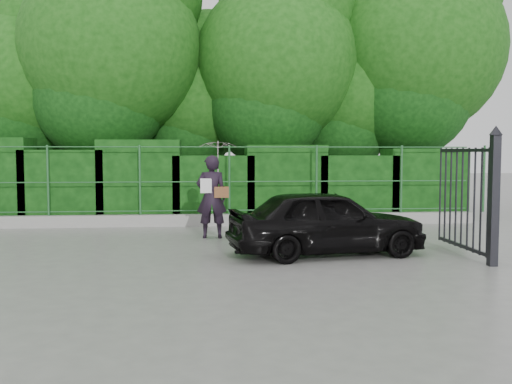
{
  "coord_description": "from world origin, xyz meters",
  "views": [
    {
      "loc": [
        -0.2,
        -10.32,
        1.92
      ],
      "look_at": [
        0.82,
        1.3,
        1.1
      ],
      "focal_mm": 40.0,
      "sensor_mm": 36.0,
      "label": 1
    }
  ],
  "objects": [
    {
      "name": "fence",
      "position": [
        0.22,
        4.5,
        1.2
      ],
      "size": [
        14.13,
        0.06,
        1.8
      ],
      "color": "#255B2D",
      "rests_on": "kerb"
    },
    {
      "name": "gate",
      "position": [
        4.6,
        -0.72,
        1.19
      ],
      "size": [
        0.22,
        2.33,
        2.36
      ],
      "color": "black",
      "rests_on": "ground"
    },
    {
      "name": "woman",
      "position": [
        -0.01,
        2.4,
        1.36
      ],
      "size": [
        0.91,
        0.86,
        2.19
      ],
      "color": "black",
      "rests_on": "ground"
    },
    {
      "name": "kerb",
      "position": [
        0.0,
        4.5,
        0.15
      ],
      "size": [
        14.0,
        0.25,
        0.3
      ],
      "primitive_type": "cube",
      "color": "#9E9E99",
      "rests_on": "ground"
    },
    {
      "name": "car",
      "position": [
        2.03,
        0.07,
        0.62
      ],
      "size": [
        3.85,
        2.07,
        1.25
      ],
      "primitive_type": "imported",
      "rotation": [
        0.0,
        0.0,
        1.74
      ],
      "color": "black",
      "rests_on": "ground"
    },
    {
      "name": "ground",
      "position": [
        0.0,
        0.0,
        0.0
      ],
      "size": [
        80.0,
        80.0,
        0.0
      ],
      "primitive_type": "plane",
      "color": "gray"
    },
    {
      "name": "hedge",
      "position": [
        -0.18,
        5.5,
        1.03
      ],
      "size": [
        14.2,
        1.2,
        2.3
      ],
      "color": "black",
      "rests_on": "ground"
    },
    {
      "name": "trees",
      "position": [
        1.14,
        7.74,
        4.62
      ],
      "size": [
        17.1,
        6.15,
        8.08
      ],
      "color": "black",
      "rests_on": "ground"
    }
  ]
}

